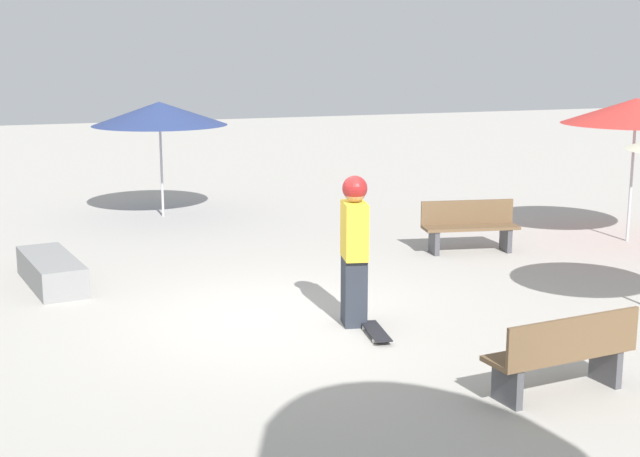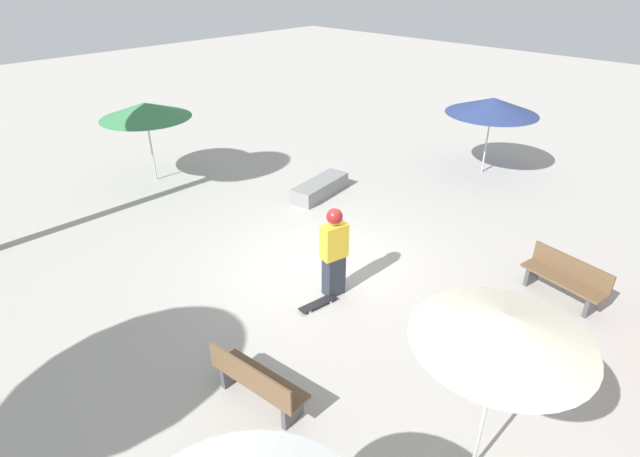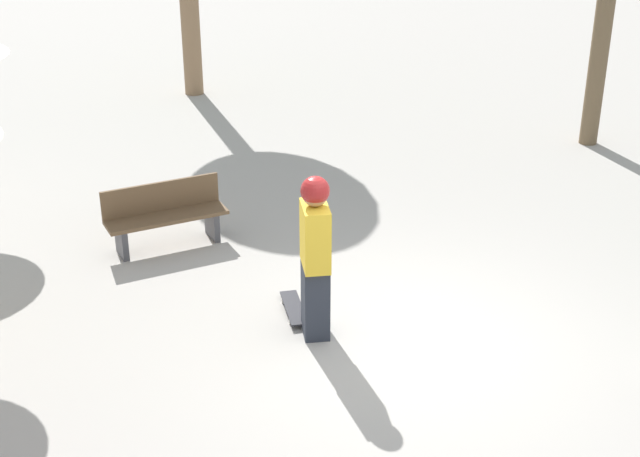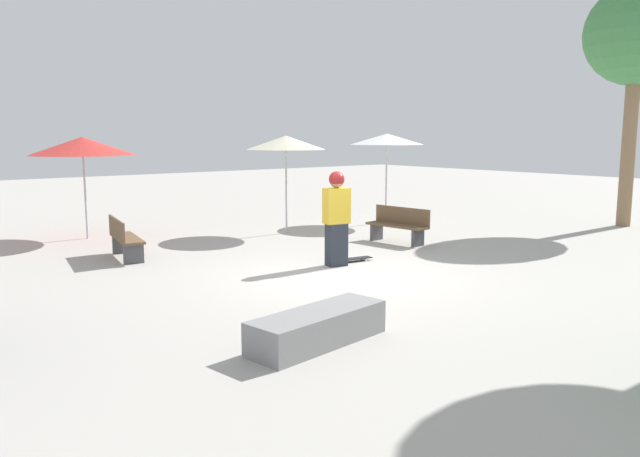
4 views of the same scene
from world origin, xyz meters
name	(u,v)px [view 2 (image 2 of 4)]	position (x,y,z in m)	size (l,w,h in m)	color
ground_plane	(322,266)	(0.00, 0.00, 0.00)	(60.00, 60.00, 0.00)	#ADA8A0
skater_main	(334,250)	(-0.82, 0.54, 1.01)	(0.37, 0.54, 1.87)	#282D38
skateboard	(318,304)	(-0.90, 1.06, 0.06)	(0.32, 0.82, 0.07)	black
concrete_ledge	(320,188)	(2.60, -2.62, 0.21)	(0.91, 2.00, 0.42)	gray
bench_near	(257,382)	(-1.90, 3.37, 0.43)	(1.64, 0.61, 0.85)	#47474C
bench_far	(565,279)	(-4.12, -2.47, 0.43)	(1.65, 0.73, 0.85)	#47474C
shade_umbrella_cream	(504,328)	(-4.76, 2.13, 2.35)	(2.04, 2.04, 2.54)	#B7B7BC
shade_umbrella_green	(145,110)	(6.91, -0.01, 2.10)	(2.54, 2.54, 2.32)	#B7B7BC
shade_umbrella_navy	(493,106)	(0.16, -7.33, 2.07)	(2.68, 2.68, 2.30)	#B7B7BC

